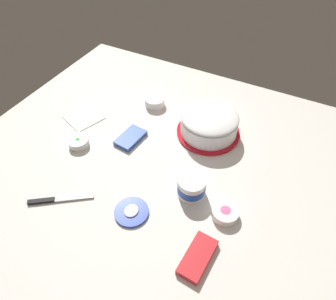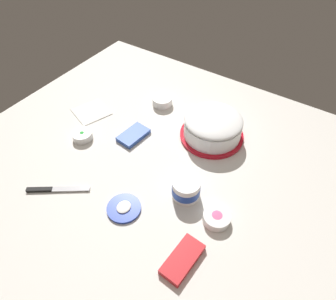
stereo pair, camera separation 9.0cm
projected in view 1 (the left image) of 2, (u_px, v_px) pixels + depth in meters
ground_plane at (144, 169)px, 1.20m from camera, size 1.54×1.54×0.00m
frosted_cake at (209, 124)px, 1.30m from camera, size 0.28×0.28×0.12m
frosting_tub at (192, 186)px, 1.09m from camera, size 0.10×0.10×0.08m
frosting_tub_lid at (132, 212)px, 1.06m from camera, size 0.12×0.12×0.02m
spreading_knife at (55, 200)px, 1.09m from camera, size 0.15×0.20×0.01m
sprinkle_bowl_green at (78, 142)px, 1.28m from camera, size 0.09×0.09×0.03m
sprinkle_bowl_rainbow at (155, 101)px, 1.46m from camera, size 0.10×0.10×0.04m
sprinkle_bowl_pink at (225, 212)px, 1.04m from camera, size 0.10×0.10×0.03m
candy_box_lower at (131, 138)px, 1.31m from camera, size 0.14×0.10×0.02m
candy_box_upper at (198, 257)px, 0.94m from camera, size 0.16×0.08×0.02m
paper_napkin at (84, 117)px, 1.41m from camera, size 0.19×0.19×0.01m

